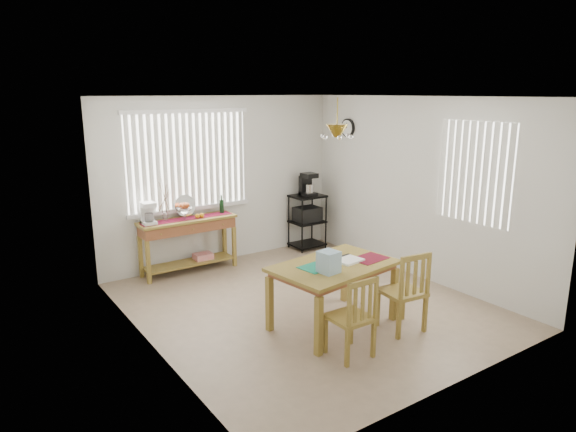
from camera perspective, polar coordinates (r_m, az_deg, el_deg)
ground at (r=6.66m, az=2.00°, el=-9.90°), size 4.00×4.50×0.01m
room_shell at (r=6.20m, az=2.06°, el=4.68°), size 4.20×4.70×2.70m
sideboard at (r=7.80m, az=-10.99°, el=-1.75°), size 1.46×0.41×0.82m
sideboard_items at (r=7.64m, az=-12.85°, el=0.45°), size 1.39×0.34×0.63m
wire_cart at (r=8.85m, az=2.16°, el=-0.04°), size 0.55×0.44×0.94m
cart_items at (r=8.74m, az=2.15°, el=3.48°), size 0.22×0.26×0.39m
dining_table at (r=5.92m, az=5.11°, el=-6.12°), size 1.50×1.08×0.75m
table_items at (r=5.69m, az=5.10°, el=-5.08°), size 1.12×0.49×0.24m
chair_left at (r=5.33m, az=7.17°, el=-11.13°), size 0.41×0.41×0.88m
chair_right at (r=5.97m, az=12.83°, el=-8.22°), size 0.49×0.49×0.95m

